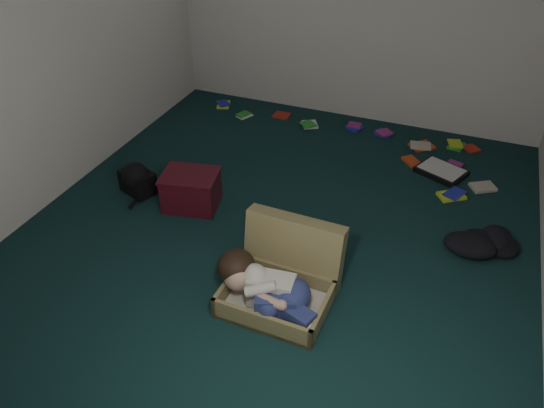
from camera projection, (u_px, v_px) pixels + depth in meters
The scene contains 10 objects.
floor at pixel (279, 229), 4.36m from camera, with size 4.50×4.50×0.00m, color #0F2B2A.
wall_front at pixel (55, 305), 1.90m from camera, with size 4.50×4.50×0.00m, color silver.
wall_left at pixel (45, 42), 4.20m from camera, with size 4.50×4.50×0.00m, color silver.
suitcase at pixel (283, 277), 3.66m from camera, with size 0.73×0.72×0.52m.
person at pixel (266, 287), 3.52m from camera, with size 0.77×0.39×0.33m.
maroon_bin at pixel (191, 190), 4.53m from camera, with size 0.53×0.46×0.32m.
backpack at pixel (138, 181), 4.73m from camera, with size 0.38×0.30×0.23m, color black, non-canonical shape.
clothing_pile at pixel (482, 239), 4.13m from camera, with size 0.46×0.38×0.15m, color black, non-canonical shape.
paper_tray at pixel (441, 171), 5.03m from camera, with size 0.51×0.46×0.06m.
book_scatter at pixel (374, 142), 5.53m from camera, with size 3.15×1.17×0.02m.
Camera 1 is at (1.22, -3.20, 2.70)m, focal length 35.00 mm.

